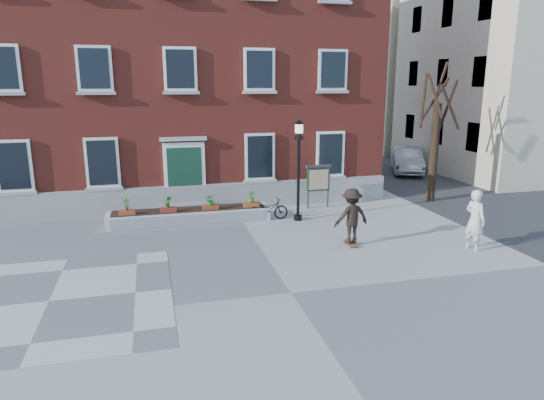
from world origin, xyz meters
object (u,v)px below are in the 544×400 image
object	(u,v)px
bicycle	(267,209)
bystander	(475,220)
notice_board	(318,179)
parked_car	(407,160)
skateboarder	(351,216)
lamp_post	(299,156)

from	to	relation	value
bicycle	bystander	size ratio (longest dim) A/B	0.82
notice_board	parked_car	bearing A→B (deg)	39.78
bicycle	bystander	bearing A→B (deg)	-131.34
bystander	skateboarder	size ratio (longest dim) A/B	1.03
bystander	notice_board	size ratio (longest dim) A/B	1.07
bystander	lamp_post	bearing A→B (deg)	30.64
lamp_post	skateboarder	distance (m)	3.73
parked_car	notice_board	distance (m)	10.34
bicycle	notice_board	world-z (taller)	notice_board
notice_board	skateboarder	world-z (taller)	skateboarder
lamp_post	notice_board	size ratio (longest dim) A/B	2.10
bicycle	bystander	distance (m)	7.57
lamp_post	notice_board	bearing A→B (deg)	49.29
bicycle	lamp_post	distance (m)	2.42
notice_board	skateboarder	size ratio (longest dim) A/B	0.97
bystander	notice_board	distance (m)	7.03
parked_car	lamp_post	xyz separation A→B (m)	(-9.34, -8.24, 1.78)
bystander	notice_board	world-z (taller)	bystander
lamp_post	skateboarder	bearing A→B (deg)	-75.92
parked_car	skateboarder	xyz separation A→B (m)	(-8.51, -11.53, 0.24)
bicycle	skateboarder	world-z (taller)	skateboarder
bystander	skateboarder	distance (m)	3.93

